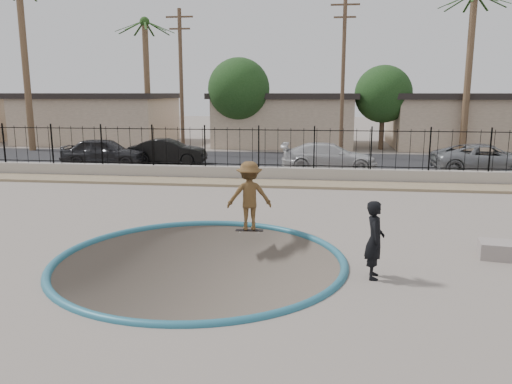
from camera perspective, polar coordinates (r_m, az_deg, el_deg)
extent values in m
cube|color=slate|center=(24.79, 0.80, -0.46)|extent=(120.00, 120.00, 2.20)
torus|color=#246076|center=(12.12, -6.42, -7.81)|extent=(7.04, 7.04, 0.20)
cube|color=#9B8965|center=(21.84, -0.05, 1.02)|extent=(42.00, 1.60, 0.11)
cube|color=gray|center=(22.88, 0.31, 2.11)|extent=(42.00, 0.45, 0.60)
cube|color=black|center=(22.81, 0.32, 3.15)|extent=(40.00, 0.04, 0.03)
cube|color=black|center=(22.64, 0.32, 7.11)|extent=(40.00, 0.04, 0.04)
cube|color=black|center=(29.51, 1.94, 3.63)|extent=(90.00, 8.00, 0.04)
cube|color=tan|center=(42.58, -17.44, 7.82)|extent=(11.00, 8.00, 3.50)
cube|color=black|center=(42.52, -17.60, 10.44)|extent=(11.60, 8.60, 0.40)
cube|color=tan|center=(38.77, 3.33, 8.02)|extent=(10.00, 8.00, 3.50)
cube|color=black|center=(38.71, 3.37, 10.91)|extent=(10.60, 8.60, 0.40)
cube|color=tan|center=(40.26, 23.79, 7.21)|extent=(12.00, 8.00, 3.50)
cube|color=black|center=(40.20, 24.02, 9.98)|extent=(12.60, 8.60, 0.40)
cylinder|color=brown|center=(37.76, -24.82, 12.63)|extent=(0.44, 0.44, 11.00)
cylinder|color=brown|center=(38.32, -12.33, 11.86)|extent=(0.44, 0.44, 9.00)
sphere|color=#224518|center=(38.64, -12.62, 18.47)|extent=(0.70, 0.70, 0.70)
cylinder|color=brown|center=(35.34, 23.08, 12.12)|extent=(0.44, 0.44, 10.00)
cylinder|color=#473323|center=(32.34, -8.54, 12.15)|extent=(0.24, 0.24, 9.00)
cube|color=#473323|center=(32.65, -8.75, 19.18)|extent=(1.70, 0.10, 0.10)
cube|color=#473323|center=(32.56, -8.71, 17.96)|extent=(1.30, 0.10, 0.10)
cylinder|color=#473323|center=(31.14, 9.90, 12.60)|extent=(0.24, 0.24, 9.50)
cube|color=#473323|center=(31.54, 10.17, 20.34)|extent=(1.70, 0.10, 0.10)
cube|color=#473323|center=(31.43, 10.13, 19.08)|extent=(1.30, 0.10, 0.10)
cylinder|color=#473323|center=(35.67, -1.94, 7.35)|extent=(0.34, 0.34, 3.00)
sphere|color=#143311|center=(35.59, -1.97, 11.69)|extent=(4.32, 4.32, 4.32)
cylinder|color=#473323|center=(36.44, 14.16, 6.90)|extent=(0.34, 0.34, 2.75)
sphere|color=#143311|center=(36.35, 14.35, 10.79)|extent=(3.96, 3.96, 3.96)
imported|color=brown|center=(14.17, -0.77, -0.81)|extent=(1.39, 0.97, 1.96)
cube|color=black|center=(14.39, -0.76, -4.40)|extent=(0.81, 0.25, 0.02)
cylinder|color=silver|center=(14.35, -1.85, -4.59)|extent=(0.05, 0.03, 0.05)
cylinder|color=silver|center=(14.49, -1.79, -4.43)|extent=(0.05, 0.03, 0.05)
cylinder|color=silver|center=(14.31, 0.29, -4.63)|extent=(0.05, 0.03, 0.05)
cylinder|color=silver|center=(14.45, 0.33, -4.47)|extent=(0.05, 0.03, 0.05)
imported|color=black|center=(11.02, 13.41, -5.35)|extent=(0.43, 0.64, 1.71)
imported|color=black|center=(28.20, -16.95, 4.39)|extent=(4.57, 2.02, 1.53)
imported|color=black|center=(28.25, -10.01, 4.57)|extent=(4.29, 1.76, 1.38)
imported|color=silver|center=(25.71, 8.35, 4.00)|extent=(4.86, 2.01, 1.40)
imported|color=gray|center=(26.95, 24.90, 3.44)|extent=(5.27, 2.54, 1.45)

